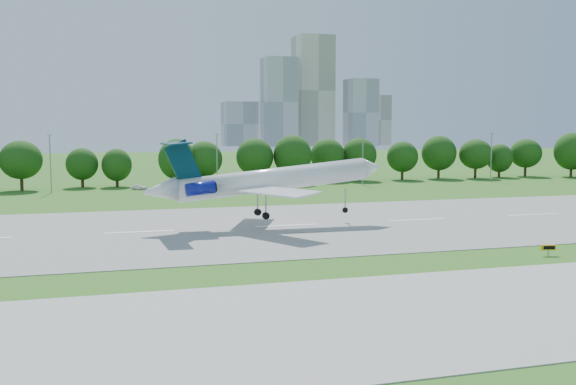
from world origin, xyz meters
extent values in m
plane|color=#31681B|center=(0.00, 0.00, 0.00)|extent=(600.00, 600.00, 0.00)
cube|color=gray|center=(0.00, 25.00, 0.04)|extent=(400.00, 45.00, 0.08)
cylinder|color=#382314|center=(-60.00, 92.00, 1.80)|extent=(0.70, 0.70, 3.60)
sphere|color=#163A0E|center=(-60.00, 92.00, 6.20)|extent=(8.40, 8.40, 8.40)
cylinder|color=#382314|center=(-20.00, 92.00, 1.80)|extent=(0.70, 0.70, 3.60)
sphere|color=#163A0E|center=(-20.00, 92.00, 6.20)|extent=(8.40, 8.40, 8.40)
cylinder|color=#382314|center=(20.00, 92.00, 1.80)|extent=(0.70, 0.70, 3.60)
sphere|color=#163A0E|center=(20.00, 92.00, 6.20)|extent=(8.40, 8.40, 8.40)
cylinder|color=#382314|center=(60.00, 92.00, 1.80)|extent=(0.70, 0.70, 3.60)
sphere|color=#163A0E|center=(60.00, 92.00, 6.20)|extent=(8.40, 8.40, 8.40)
cylinder|color=gray|center=(-55.00, 82.00, 6.00)|extent=(0.24, 0.24, 12.00)
cube|color=gray|center=(-55.00, 82.00, 12.10)|extent=(0.90, 0.25, 0.18)
cylinder|color=gray|center=(-20.00, 82.00, 6.00)|extent=(0.24, 0.24, 12.00)
cube|color=gray|center=(-20.00, 82.00, 12.10)|extent=(0.90, 0.25, 0.18)
cylinder|color=gray|center=(15.00, 82.00, 6.00)|extent=(0.24, 0.24, 12.00)
cube|color=gray|center=(15.00, 82.00, 12.10)|extent=(0.90, 0.25, 0.18)
cylinder|color=gray|center=(50.00, 82.00, 6.00)|extent=(0.24, 0.24, 12.00)
cube|color=gray|center=(50.00, 82.00, 12.10)|extent=(0.90, 0.25, 0.18)
cube|color=#B2B2B7|center=(75.00, 380.00, 31.00)|extent=(22.00, 22.00, 62.00)
cube|color=beige|center=(105.00, 395.00, 40.00)|extent=(26.00, 26.00, 80.00)
cube|color=#B2B2B7|center=(135.00, 375.00, 24.00)|extent=(20.00, 20.00, 48.00)
cube|color=beige|center=(158.00, 400.00, 19.00)|extent=(18.00, 18.00, 38.00)
cube|color=#B2B2B7|center=(52.00, 405.00, 16.00)|extent=(24.00, 24.00, 32.00)
cylinder|color=white|center=(-21.79, 25.00, 6.53)|extent=(27.06, 4.58, 5.52)
cone|color=white|center=(-7.01, 25.80, 7.87)|extent=(3.29, 3.29, 3.37)
cone|color=white|center=(-37.29, 24.16, 5.49)|extent=(4.71, 3.36, 3.50)
cube|color=white|center=(-23.06, 18.68, 5.49)|extent=(9.40, 12.33, 0.62)
cube|color=white|center=(-23.74, 31.15, 5.49)|extent=(8.46, 12.42, 0.62)
cube|color=#052C3D|center=(-34.26, 24.32, 9.11)|extent=(4.91, 0.71, 6.11)
cube|color=#052C3D|center=(-35.15, 24.27, 11.61)|extent=(3.32, 8.62, 0.45)
cylinder|color=navy|center=(-32.36, 22.10, 5.83)|extent=(3.97, 1.90, 2.03)
cylinder|color=navy|center=(-32.61, 26.73, 5.83)|extent=(3.97, 1.90, 2.03)
cylinder|color=gray|center=(-11.11, 25.58, 3.41)|extent=(0.18, 0.18, 3.12)
cylinder|color=black|center=(-11.11, 25.58, 1.85)|extent=(0.82, 0.31, 0.80)
cylinder|color=gray|center=(-23.47, 22.94, 3.41)|extent=(0.21, 0.21, 3.12)
cylinder|color=black|center=(-23.47, 22.94, 1.85)|extent=(1.00, 0.45, 0.98)
cylinder|color=gray|center=(-23.68, 26.86, 3.41)|extent=(0.21, 0.21, 3.12)
cylinder|color=black|center=(-23.68, 26.86, 1.85)|extent=(1.00, 0.45, 0.98)
cube|color=gray|center=(1.27, -2.57, 0.37)|extent=(0.12, 0.12, 0.73)
cube|color=#E7AD0C|center=(1.27, -2.57, 0.89)|extent=(1.68, 0.55, 0.58)
cube|color=black|center=(1.24, -2.68, 0.89)|extent=(1.23, 0.29, 0.37)
imported|color=silver|center=(-18.64, 77.65, 0.55)|extent=(3.55, 2.06, 1.11)
imported|color=white|center=(-37.02, 83.82, 0.61)|extent=(3.85, 2.66, 1.22)
camera|label=1|loc=(-44.01, -59.78, 13.68)|focal=40.00mm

